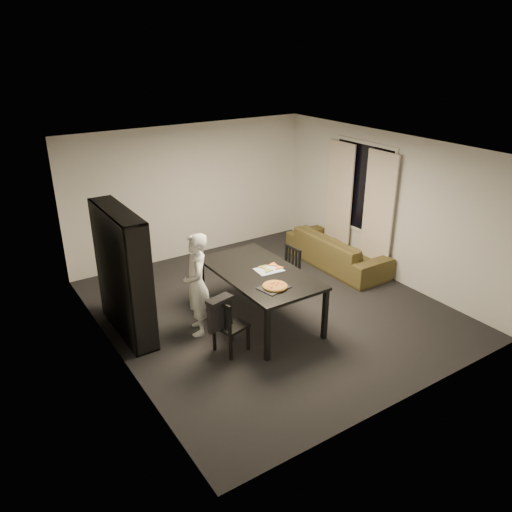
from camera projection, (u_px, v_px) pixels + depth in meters
room at (271, 234)px, 7.62m from camera, size 5.01×5.51×2.61m
window_pane at (362, 188)px, 9.25m from camera, size 0.02×1.40×1.60m
window_frame at (362, 188)px, 9.25m from camera, size 0.03×1.52×1.72m
curtain_left at (378, 214)px, 8.95m from camera, size 0.03×0.70×2.25m
curtain_right at (339, 200)px, 9.75m from camera, size 0.03×0.70×2.25m
bookshelf at (123, 273)px, 7.14m from camera, size 0.35×1.50×1.90m
dining_table at (260, 276)px, 7.50m from camera, size 1.11×2.01×0.84m
chair_left at (227, 323)px, 6.80m from camera, size 0.47×0.47×0.84m
chair_right at (288, 269)px, 8.36m from camera, size 0.42×0.42×0.87m
draped_jacket at (220, 312)px, 6.64m from camera, size 0.40×0.24×0.46m
person at (197, 285)px, 7.20m from camera, size 0.55×0.66×1.55m
baking_tray at (274, 288)px, 6.96m from camera, size 0.45×0.39×0.01m
pepperoni_pizza at (275, 286)px, 6.96m from camera, size 0.35×0.35×0.03m
kitchen_towel at (269, 270)px, 7.51m from camera, size 0.42×0.33×0.01m
pizza_slices at (271, 267)px, 7.56m from camera, size 0.43×0.38×0.01m
sofa at (337, 250)px, 9.55m from camera, size 0.85×2.17×0.63m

